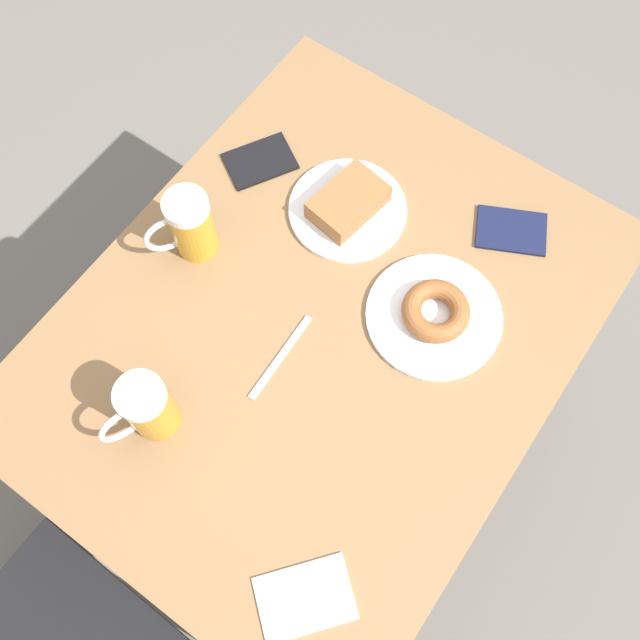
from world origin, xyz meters
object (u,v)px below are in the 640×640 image
Objects in this scene: plate_with_cake at (348,206)px; napkin_folded at (305,598)px; beer_mug_center at (190,225)px; passport_near_edge at (260,161)px; plate_with_donut at (435,314)px; passport_far_edge at (511,230)px; beer_mug_left at (147,408)px; fork at (281,357)px.

plate_with_cake is 1.28× the size of napkin_folded.
beer_mug_center reaches higher than napkin_folded.
plate_with_cake is 0.20m from passport_near_edge.
napkin_folded is at bearing 119.12° from plate_with_cake.
plate_with_donut is 0.50m from napkin_folded.
plate_with_donut is at bearing 83.57° from passport_far_edge.
napkin_folded is 1.12× the size of passport_far_edge.
beer_mug_center is 0.92× the size of passport_near_edge.
passport_far_edge is at bearing -162.66° from passport_near_edge.
napkin_folded is (-0.33, 0.59, -0.02)m from plate_with_cake.
passport_far_edge is (-0.27, -0.14, -0.02)m from plate_with_cake.
beer_mug_left is at bearing 117.66° from beer_mug_center.
beer_mug_center is (0.18, 0.22, 0.05)m from plate_with_cake.
plate_with_cake is 0.29m from beer_mug_center.
plate_with_cake is 0.30m from passport_far_edge.
beer_mug_left is at bearing 108.31° from passport_near_edge.
plate_with_donut is at bearing -163.20° from beer_mug_center.
plate_with_cake is 0.67m from napkin_folded.
napkin_folded is at bearing 94.66° from passport_far_edge.
plate_with_cake is 1.55× the size of beer_mug_center.
passport_near_edge is (0.52, -0.58, 0.00)m from napkin_folded.
passport_near_edge is at bearing 17.34° from passport_far_edge.
fork is (-0.25, 0.08, -0.07)m from beer_mug_center.
passport_far_edge reaches higher than napkin_folded.
plate_with_cake is at bearing -60.88° from napkin_folded.
beer_mug_center is at bearing 16.80° from plate_with_donut.
plate_with_cake is at bearing -20.14° from plate_with_donut.
fork is 0.48m from passport_far_edge.
beer_mug_left reaches higher than plate_with_donut.
plate_with_donut is 1.39× the size of napkin_folded.
beer_mug_left is at bearing -12.57° from napkin_folded.
plate_with_donut is (-0.24, 0.09, -0.00)m from plate_with_cake.
plate_with_cake is 1.55× the size of beer_mug_left.
plate_with_donut is 1.68× the size of beer_mug_center.
beer_mug_left is at bearing 63.59° from fork.
plate_with_donut reaches higher than passport_near_edge.
fork is 1.14× the size of passport_near_edge.
passport_far_edge is (-0.03, -0.23, -0.01)m from plate_with_donut.
napkin_folded is (-0.36, 0.08, -0.07)m from beer_mug_left.
beer_mug_left is (0.03, 0.51, 0.05)m from plate_with_cake.
plate_with_donut reaches higher than passport_far_edge.
passport_far_edge is (-0.30, -0.64, -0.07)m from beer_mug_left.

